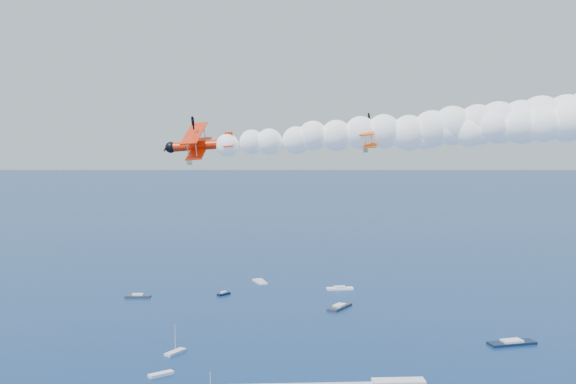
# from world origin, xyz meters

# --- Properties ---
(biplane_lead) EXTENTS (7.28, 8.60, 6.69)m
(biplane_lead) POSITION_xyz_m (3.70, 22.12, 58.91)
(biplane_lead) COLOR #F15105
(biplane_trail) EXTENTS (10.22, 11.98, 8.26)m
(biplane_trail) POSITION_xyz_m (-15.78, 16.24, 57.89)
(biplane_trail) COLOR #F42505
(smoke_trail_trail) EXTENTS (59.60, 31.53, 10.69)m
(smoke_trail_trail) POSITION_xyz_m (12.39, 23.11, 60.09)
(smoke_trail_trail) COLOR white
(spectator_boats) EXTENTS (231.92, 180.91, 0.70)m
(spectator_boats) POSITION_xyz_m (3.92, 106.75, 0.35)
(spectator_boats) COLOR silver
(spectator_boats) RESTS_ON ground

